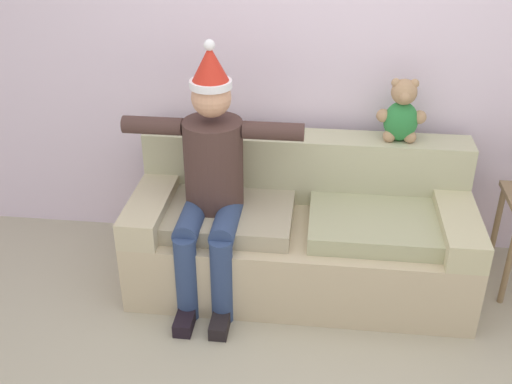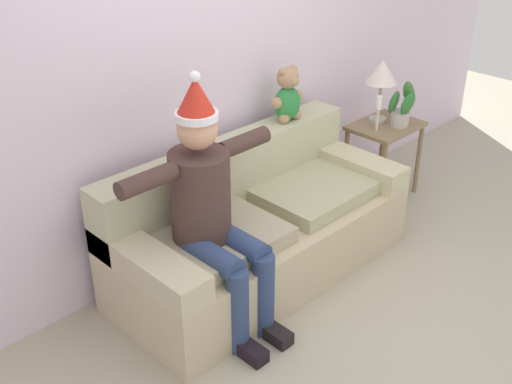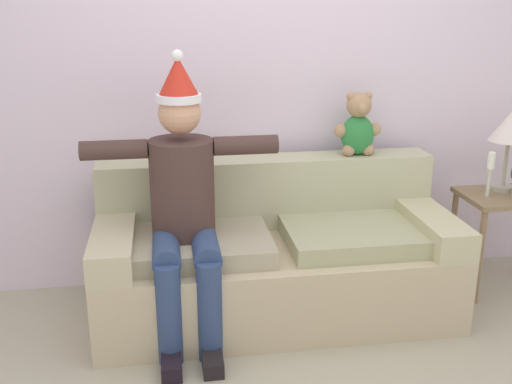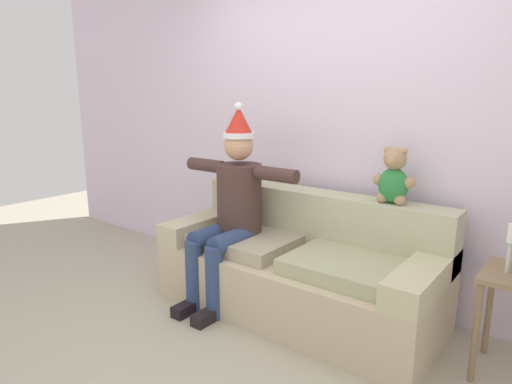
% 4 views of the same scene
% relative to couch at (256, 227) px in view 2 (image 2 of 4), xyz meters
% --- Properties ---
extents(ground_plane, '(10.00, 10.00, 0.00)m').
position_rel_couch_xyz_m(ground_plane, '(0.00, -1.04, -0.33)').
color(ground_plane, '#AFA790').
extents(back_wall, '(7.00, 0.10, 2.70)m').
position_rel_couch_xyz_m(back_wall, '(0.00, 0.51, 1.02)').
color(back_wall, silver).
rests_on(back_wall, ground_plane).
extents(couch, '(1.99, 0.87, 0.85)m').
position_rel_couch_xyz_m(couch, '(0.00, 0.00, 0.00)').
color(couch, '#C4B18F').
rests_on(couch, ground_plane).
extents(person_seated, '(1.02, 0.77, 1.50)m').
position_rel_couch_xyz_m(person_seated, '(-0.51, -0.17, 0.43)').
color(person_seated, '#452F2A').
rests_on(person_seated, ground_plane).
extents(teddy_bear, '(0.29, 0.17, 0.38)m').
position_rel_couch_xyz_m(teddy_bear, '(0.55, 0.26, 0.69)').
color(teddy_bear, '#2C823E').
rests_on(teddy_bear, couch).
extents(side_table, '(0.55, 0.41, 0.62)m').
position_rel_couch_xyz_m(side_table, '(1.45, 0.04, 0.18)').
color(side_table, '#886D4D').
rests_on(side_table, ground_plane).
extents(table_lamp, '(0.24, 0.24, 0.49)m').
position_rel_couch_xyz_m(table_lamp, '(1.45, 0.13, 0.66)').
color(table_lamp, '#B4B29E').
rests_on(table_lamp, side_table).
extents(potted_plant, '(0.22, 0.24, 0.35)m').
position_rel_couch_xyz_m(potted_plant, '(1.50, -0.05, 0.43)').
color(potted_plant, '#B9ADA9').
rests_on(potted_plant, side_table).
extents(candle_tall, '(0.04, 0.04, 0.27)m').
position_rel_couch_xyz_m(candle_tall, '(1.30, 0.02, 0.46)').
color(candle_tall, beige).
rests_on(candle_tall, side_table).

